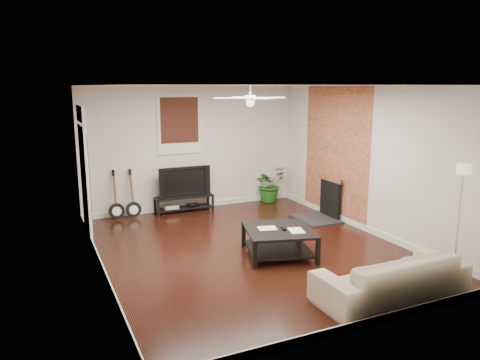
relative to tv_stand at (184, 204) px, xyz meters
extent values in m
cube|color=black|center=(0.30, -2.78, -0.18)|extent=(5.00, 6.00, 0.01)
cube|color=white|center=(0.30, -2.78, 2.62)|extent=(5.00, 6.00, 0.01)
cube|color=silver|center=(0.30, 0.22, 1.22)|extent=(5.00, 0.01, 2.80)
cube|color=silver|center=(0.30, -5.78, 1.22)|extent=(5.00, 0.01, 2.80)
cube|color=silver|center=(-2.20, -2.78, 1.22)|extent=(0.01, 6.00, 2.80)
cube|color=silver|center=(2.80, -2.78, 1.22)|extent=(0.01, 6.00, 2.80)
cube|color=#A15833|center=(2.79, -1.78, 1.22)|extent=(0.02, 2.20, 2.80)
cube|color=black|center=(2.50, -1.78, 0.28)|extent=(0.80, 1.10, 0.92)
cube|color=black|center=(0.00, 0.19, 1.77)|extent=(1.00, 0.06, 1.30)
cube|color=white|center=(-2.16, -0.88, 1.07)|extent=(0.08, 1.00, 2.50)
cube|color=black|center=(0.00, 0.00, 0.00)|extent=(1.31, 0.35, 0.37)
imported|color=black|center=(0.00, 0.02, 0.52)|extent=(1.18, 0.15, 0.68)
cube|color=black|center=(0.61, -3.26, 0.04)|extent=(1.33, 1.33, 0.46)
imported|color=tan|center=(1.19, -5.27, 0.12)|extent=(2.12, 0.84, 0.62)
imported|color=#205D1A|center=(2.20, 0.04, 0.26)|extent=(0.96, 0.89, 0.88)
camera|label=1|loc=(-3.02, -9.61, 2.60)|focal=34.20mm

